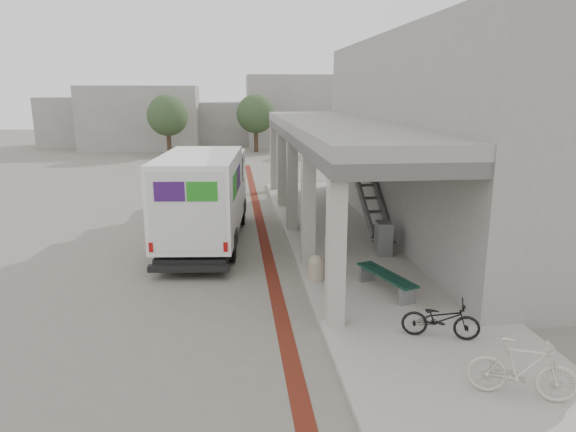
{
  "coord_description": "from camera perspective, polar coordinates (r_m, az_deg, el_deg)",
  "views": [
    {
      "loc": [
        -0.02,
        -13.68,
        5.06
      ],
      "look_at": [
        1.51,
        0.41,
        1.6
      ],
      "focal_mm": 32.0,
      "sensor_mm": 36.0,
      "label": 1
    }
  ],
  "objects": [
    {
      "name": "bollard_near",
      "position": [
        13.87,
        3.17,
        -5.69
      ],
      "size": [
        0.45,
        0.45,
        0.67
      ],
      "color": "gray",
      "rests_on": "sidewalk"
    },
    {
      "name": "transit_building",
      "position": [
        19.5,
        14.57,
        8.41
      ],
      "size": [
        7.6,
        17.0,
        7.0
      ],
      "color": "gray",
      "rests_on": "ground"
    },
    {
      "name": "bicycle_cream",
      "position": [
        9.55,
        24.58,
        -15.18
      ],
      "size": [
        1.79,
        1.13,
        1.04
      ],
      "primitive_type": "imported",
      "rotation": [
        0.0,
        0.0,
        1.17
      ],
      "color": "#BAB2A4",
      "rests_on": "sidewalk"
    },
    {
      "name": "bicycle_black",
      "position": [
        11.13,
        16.6,
        -10.9
      ],
      "size": [
        1.66,
        1.01,
        0.82
      ],
      "primitive_type": "imported",
      "rotation": [
        0.0,
        0.0,
        1.25
      ],
      "color": "black",
      "rests_on": "sidewalk"
    },
    {
      "name": "distant_backdrop",
      "position": [
        49.7,
        -9.62,
        10.82
      ],
      "size": [
        28.0,
        10.0,
        6.5
      ],
      "color": "gray",
      "rests_on": "ground"
    },
    {
      "name": "fedex_truck",
      "position": [
        17.37,
        -9.25,
        2.3
      ],
      "size": [
        2.91,
        7.53,
        3.14
      ],
      "rotation": [
        0.0,
        0.0,
        -0.09
      ],
      "color": "black",
      "rests_on": "ground"
    },
    {
      "name": "ground",
      "position": [
        14.58,
        -5.76,
        -6.66
      ],
      "size": [
        120.0,
        120.0,
        0.0
      ],
      "primitive_type": "plane",
      "color": "#6B665C",
      "rests_on": "ground"
    },
    {
      "name": "bollard_far",
      "position": [
        16.42,
        4.81,
        -2.67
      ],
      "size": [
        0.42,
        0.42,
        0.64
      ],
      "color": "tan",
      "rests_on": "sidewalk"
    },
    {
      "name": "tree_right",
      "position": [
        43.88,
        7.15,
        11.16
      ],
      "size": [
        3.2,
        3.2,
        4.8
      ],
      "color": "#38281C",
      "rests_on": "ground"
    },
    {
      "name": "bench",
      "position": [
        13.21,
        10.85,
        -6.89
      ],
      "size": [
        1.08,
        2.1,
        0.48
      ],
      "rotation": [
        0.0,
        0.0,
        0.32
      ],
      "color": "gray",
      "rests_on": "sidewalk"
    },
    {
      "name": "sidewalk",
      "position": [
        15.11,
        9.66,
        -5.81
      ],
      "size": [
        4.4,
        28.0,
        0.12
      ],
      "primitive_type": "cube",
      "color": "gray",
      "rests_on": "ground"
    },
    {
      "name": "utility_cabinet",
      "position": [
        16.14,
        10.58,
        -2.44
      ],
      "size": [
        0.5,
        0.65,
        1.03
      ],
      "primitive_type": "cube",
      "rotation": [
        0.0,
        0.0,
        -0.07
      ],
      "color": "slate",
      "rests_on": "sidewalk"
    },
    {
      "name": "tree_mid",
      "position": [
        43.76,
        -3.61,
        11.24
      ],
      "size": [
        3.2,
        3.2,
        4.8
      ],
      "color": "#38281C",
      "rests_on": "ground"
    },
    {
      "name": "bike_lane_stripe",
      "position": [
        16.5,
        -2.35,
        -4.13
      ],
      "size": [
        0.35,
        40.0,
        0.01
      ],
      "primitive_type": "cube",
      "color": "#561C11",
      "rests_on": "ground"
    },
    {
      "name": "tree_left",
      "position": [
        42.01,
        -13.23,
        10.8
      ],
      "size": [
        3.2,
        3.2,
        4.8
      ],
      "color": "#38281C",
      "rests_on": "ground"
    }
  ]
}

